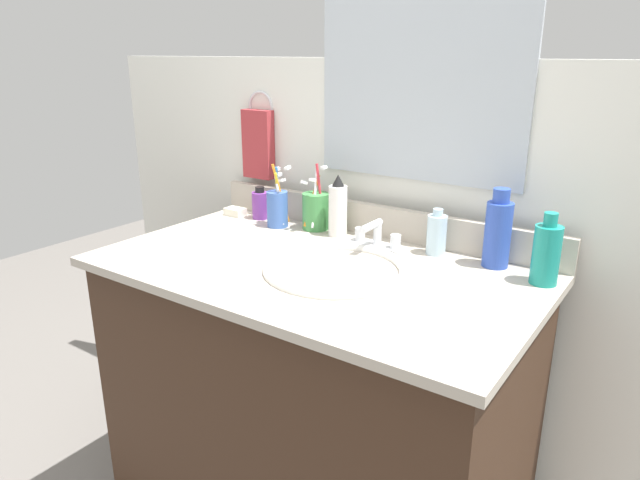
% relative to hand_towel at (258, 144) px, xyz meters
% --- Properties ---
extents(vanity_cabinet, '(1.06, 0.58, 0.79)m').
position_rel_hand_towel_xyz_m(vanity_cabinet, '(0.45, -0.33, -0.64)').
color(vanity_cabinet, '#382316').
rests_on(vanity_cabinet, ground_plane).
extents(countertop, '(1.10, 0.63, 0.02)m').
position_rel_hand_towel_xyz_m(countertop, '(0.45, -0.33, -0.23)').
color(countertop, '#B2A899').
rests_on(countertop, vanity_cabinet).
extents(backsplash, '(1.10, 0.02, 0.09)m').
position_rel_hand_towel_xyz_m(backsplash, '(0.45, -0.02, -0.18)').
color(backsplash, '#B2A899').
rests_on(backsplash, countertop).
extents(back_wall, '(2.20, 0.04, 1.30)m').
position_rel_hand_towel_xyz_m(back_wall, '(0.45, 0.04, -0.38)').
color(back_wall, silver).
rests_on(back_wall, ground_plane).
extents(mirror_panel, '(0.60, 0.01, 0.56)m').
position_rel_hand_towel_xyz_m(mirror_panel, '(0.55, 0.02, 0.23)').
color(mirror_panel, '#B2BCC6').
extents(towel_ring, '(0.10, 0.01, 0.10)m').
position_rel_hand_towel_xyz_m(towel_ring, '(0.00, 0.02, 0.12)').
color(towel_ring, silver).
extents(hand_towel, '(0.11, 0.04, 0.22)m').
position_rel_hand_towel_xyz_m(hand_towel, '(0.00, 0.00, 0.00)').
color(hand_towel, '#A53338').
extents(sink_basin, '(0.36, 0.36, 0.11)m').
position_rel_hand_towel_xyz_m(sink_basin, '(0.52, -0.32, -0.25)').
color(sink_basin, white).
rests_on(sink_basin, countertop).
extents(faucet, '(0.16, 0.10, 0.08)m').
position_rel_hand_towel_xyz_m(faucet, '(0.52, -0.13, -0.19)').
color(faucet, silver).
rests_on(faucet, countertop).
extents(bottle_lotion_white, '(0.05, 0.05, 0.18)m').
position_rel_hand_towel_xyz_m(bottle_lotion_white, '(0.37, -0.09, -0.14)').
color(bottle_lotion_white, white).
rests_on(bottle_lotion_white, countertop).
extents(bottle_gel_clear, '(0.05, 0.05, 0.12)m').
position_rel_hand_towel_xyz_m(bottle_gel_clear, '(0.67, -0.07, -0.17)').
color(bottle_gel_clear, silver).
rests_on(bottle_gel_clear, countertop).
extents(bottle_cream_purple, '(0.05, 0.05, 0.10)m').
position_rel_hand_towel_xyz_m(bottle_cream_purple, '(0.07, -0.08, -0.17)').
color(bottle_cream_purple, '#7A3899').
rests_on(bottle_cream_purple, countertop).
extents(bottle_mouthwash_teal, '(0.06, 0.06, 0.17)m').
position_rel_hand_towel_xyz_m(bottle_mouthwash_teal, '(0.95, -0.12, -0.15)').
color(bottle_mouthwash_teal, teal).
rests_on(bottle_mouthwash_teal, countertop).
extents(bottle_shampoo_blue, '(0.06, 0.06, 0.20)m').
position_rel_hand_towel_xyz_m(bottle_shampoo_blue, '(0.83, -0.07, -0.13)').
color(bottle_shampoo_blue, '#2D4CB2').
rests_on(bottle_shampoo_blue, countertop).
extents(cup_blue_plastic, '(0.07, 0.07, 0.19)m').
position_rel_hand_towel_xyz_m(cup_blue_plastic, '(0.17, -0.12, -0.16)').
color(cup_blue_plastic, '#3F66B7').
rests_on(cup_blue_plastic, countertop).
extents(cup_green, '(0.08, 0.09, 0.20)m').
position_rel_hand_towel_xyz_m(cup_green, '(0.28, -0.07, -0.16)').
color(cup_green, '#3F8C47').
rests_on(cup_green, countertop).
extents(soap_bar, '(0.06, 0.04, 0.02)m').
position_rel_hand_towel_xyz_m(soap_bar, '(-0.02, -0.10, -0.21)').
color(soap_bar, white).
rests_on(soap_bar, countertop).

